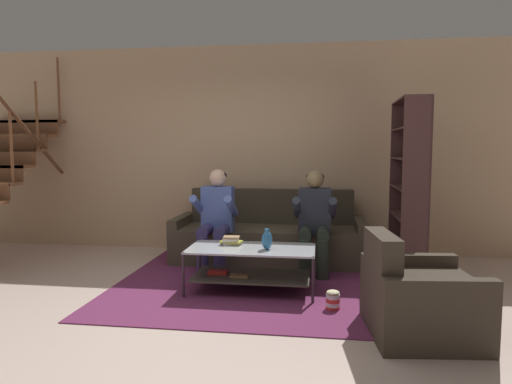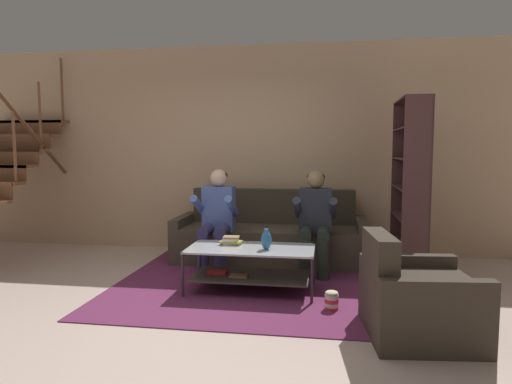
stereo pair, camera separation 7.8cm
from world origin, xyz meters
The scene contains 12 objects.
ground centered at (0.00, 0.00, 0.00)m, with size 16.80×16.80×0.00m, color beige.
back_partition centered at (0.00, 2.46, 1.45)m, with size 8.40×0.12×2.90m, color tan.
couch centered at (0.45, 1.85, 0.30)m, with size 2.45×0.87×0.92m.
person_seated_left centered at (-0.14, 1.33, 0.67)m, with size 0.50×0.58×1.21m.
person_seated_right centered at (1.04, 1.33, 0.66)m, with size 0.50×0.58×1.21m.
coffee_table centered at (0.40, 0.54, 0.30)m, with size 1.29×0.65×0.45m.
area_rug centered at (0.43, 1.07, 0.01)m, with size 3.00×3.25×0.01m.
vase centered at (0.58, 0.48, 0.55)m, with size 0.11×0.11×0.21m.
book_stack centered at (0.18, 0.67, 0.50)m, with size 0.24×0.19×0.09m.
bookshelf centered at (2.16, 1.51, 0.83)m, with size 0.31×0.98×2.03m.
armchair centered at (1.87, -0.38, 0.28)m, with size 0.89×0.94×0.81m.
popcorn_tub centered at (1.23, 0.09, 0.09)m, with size 0.13×0.13×0.18m.
Camera 1 is at (1.09, -4.00, 1.47)m, focal length 32.00 mm.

